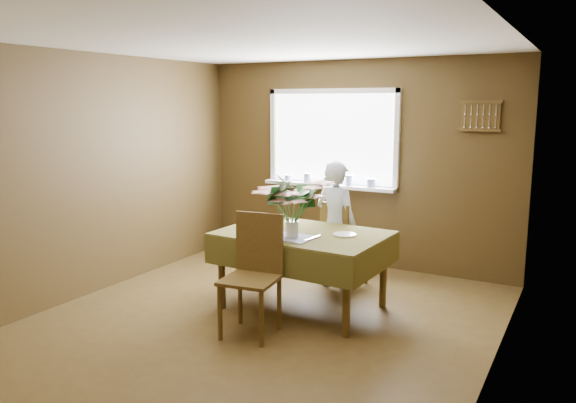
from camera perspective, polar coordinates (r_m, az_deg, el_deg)
The scene contains 15 objects.
floor at distance 5.25m, azimuth -2.95°, elevation -12.30°, with size 4.50×4.50×0.00m, color #4A3719.
ceiling at distance 4.88m, azimuth -3.23°, elevation 15.97°, with size 4.50×4.50×0.00m, color white.
wall_back at distance 6.91m, azimuth 6.80°, elevation 3.79°, with size 4.00×4.00×0.00m, color brown.
wall_front at distance 3.26m, azimuth -24.43°, elevation -4.07°, with size 4.00×4.00×0.00m, color brown.
wall_left at distance 6.20m, azimuth -19.03°, elevation 2.59°, with size 4.50×4.50×0.00m, color brown.
wall_right at distance 4.23m, azimuth 20.62°, elevation -0.74°, with size 4.50×4.50×0.00m, color brown.
window_assembly at distance 6.97m, azimuth 4.41°, elevation 4.74°, with size 1.72×0.20×1.22m.
spoon_rack at distance 6.44m, azimuth 18.97°, elevation 8.22°, with size 0.44×0.05×0.33m.
dining_table at distance 5.43m, azimuth 1.51°, elevation -4.08°, with size 1.62×1.14×0.77m.
chair_far at distance 6.17m, azimuth 5.34°, elevation -3.93°, with size 0.50×0.50×0.93m.
chair_near at distance 4.92m, azimuth -3.46°, elevation -6.90°, with size 0.50×0.50×1.04m.
seated_woman at distance 6.05m, azimuth 4.91°, elevation -2.41°, with size 0.51×0.33×1.39m, color white.
flower_bouquet at distance 5.13m, azimuth 0.40°, elevation 0.10°, with size 0.62×0.62×0.53m.
side_plate at distance 5.31m, azimuth 5.77°, elevation -3.36°, with size 0.22×0.22×0.01m, color white.
table_knife at distance 5.16m, azimuth 2.56°, elevation -3.68°, with size 0.02×0.25×0.00m, color silver.
Camera 1 is at (2.56, -4.13, 1.99)m, focal length 35.00 mm.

